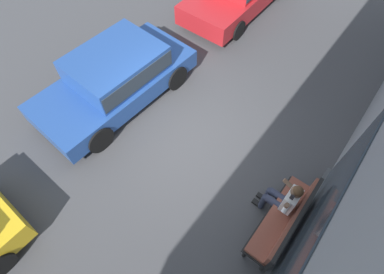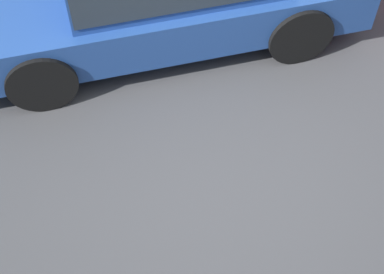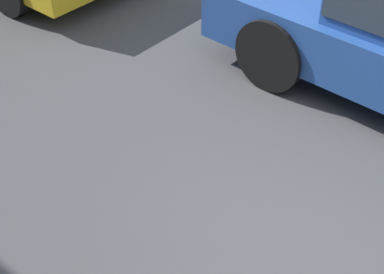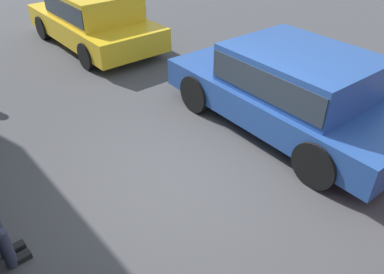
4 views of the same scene
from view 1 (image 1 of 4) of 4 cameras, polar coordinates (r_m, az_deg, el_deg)
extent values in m
plane|color=#424244|center=(7.34, -1.41, -0.32)|extent=(60.00, 60.00, 0.00)
cube|color=#2D3842|center=(5.35, 22.46, -13.39)|extent=(3.40, 0.03, 2.50)
cube|color=#494C4F|center=(6.50, 18.48, -17.21)|extent=(3.60, 0.12, 0.10)
cylinder|color=black|center=(6.18, 13.34, -22.89)|extent=(0.07, 0.07, 0.41)
cylinder|color=black|center=(6.84, 20.75, -10.58)|extent=(0.07, 0.07, 0.41)
cylinder|color=black|center=(6.16, 10.06, -20.93)|extent=(0.07, 0.07, 0.41)
cylinder|color=black|center=(6.83, 17.92, -8.90)|extent=(0.07, 0.07, 0.41)
cube|color=black|center=(6.23, 16.33, -14.87)|extent=(1.90, 0.55, 0.06)
cube|color=brown|center=(6.16, 16.52, -14.63)|extent=(1.84, 0.49, 0.10)
cube|color=black|center=(5.97, 19.04, -15.09)|extent=(1.90, 0.07, 0.55)
cube|color=brown|center=(5.96, 18.53, -14.79)|extent=(1.84, 0.06, 0.47)
cylinder|color=#2D3347|center=(6.24, 15.47, -12.04)|extent=(0.15, 0.42, 0.15)
cylinder|color=#2D3347|center=(6.48, 13.33, -11.91)|extent=(0.12, 0.12, 0.52)
cube|color=black|center=(6.69, 12.35, -12.25)|extent=(0.10, 0.24, 0.07)
cylinder|color=#2D3347|center=(6.32, 16.26, -10.79)|extent=(0.15, 0.42, 0.15)
cylinder|color=#2D3347|center=(6.56, 14.13, -10.71)|extent=(0.12, 0.12, 0.52)
cube|color=black|center=(6.77, 13.14, -11.09)|extent=(0.10, 0.24, 0.07)
cube|color=#2D3347|center=(6.28, 17.54, -12.41)|extent=(0.34, 0.24, 0.14)
cube|color=silver|center=(6.03, 18.22, -11.44)|extent=(0.38, 0.22, 0.56)
sphere|color=brown|center=(5.66, 19.35, -9.82)|extent=(0.22, 0.22, 0.22)
sphere|color=#4C331E|center=(5.63, 19.54, -9.73)|extent=(0.20, 0.20, 0.20)
cylinder|color=silver|center=(6.05, 19.37, -9.21)|extent=(0.20, 0.10, 0.28)
cylinder|color=brown|center=(6.18, 17.98, -8.55)|extent=(0.08, 0.27, 0.17)
cylinder|color=silver|center=(5.76, 17.60, -12.59)|extent=(0.25, 0.10, 0.22)
cylinder|color=brown|center=(5.56, 17.59, -12.33)|extent=(0.16, 0.08, 0.25)
cube|color=#232328|center=(5.60, 18.50, -10.84)|extent=(0.02, 0.07, 0.15)
cylinder|color=black|center=(9.82, 8.66, 19.49)|extent=(0.61, 0.18, 0.61)
cylinder|color=black|center=(10.59, 0.13, 23.17)|extent=(0.61, 0.18, 0.61)
cube|color=#23478E|center=(8.01, -14.38, 9.76)|extent=(4.30, 2.12, 0.50)
cube|color=#23478E|center=(7.69, -14.32, 13.31)|extent=(2.27, 1.78, 0.62)
cube|color=#28333D|center=(7.69, -14.32, 13.31)|extent=(2.23, 1.82, 0.43)
cylinder|color=black|center=(7.24, -17.16, -0.38)|extent=(0.69, 0.22, 0.69)
cylinder|color=black|center=(8.40, -24.80, 6.49)|extent=(0.69, 0.22, 0.69)
cylinder|color=black|center=(8.16, -3.03, 11.23)|extent=(0.69, 0.22, 0.69)
cylinder|color=black|center=(9.20, -11.67, 16.32)|extent=(0.69, 0.22, 0.69)
camera|label=2|loc=(2.50, 28.13, 8.15)|focal=55.00mm
camera|label=3|loc=(4.97, 29.49, 10.34)|focal=55.00mm
camera|label=4|loc=(6.70, 37.55, 22.44)|focal=35.00mm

